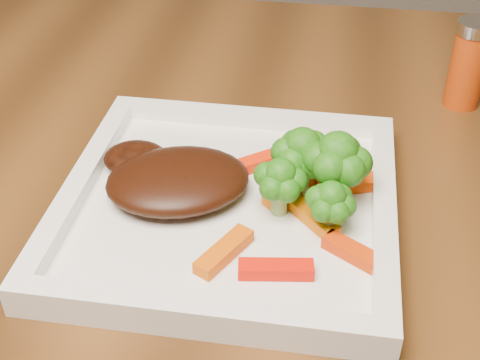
# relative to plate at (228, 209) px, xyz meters

# --- Properties ---
(plate) EXTENTS (0.27, 0.27, 0.01)m
(plate) POSITION_rel_plate_xyz_m (0.00, 0.00, 0.00)
(plate) COLOR white
(plate) RESTS_ON dining_table
(steak) EXTENTS (0.14, 0.13, 0.03)m
(steak) POSITION_rel_plate_xyz_m (-0.04, 0.00, 0.02)
(steak) COLOR #341307
(steak) RESTS_ON plate
(broccoli_0) EXTENTS (0.07, 0.07, 0.07)m
(broccoli_0) POSITION_rel_plate_xyz_m (0.06, 0.03, 0.04)
(broccoli_0) COLOR #367814
(broccoli_0) RESTS_ON plate
(broccoli_1) EXTENTS (0.06, 0.06, 0.06)m
(broccoli_1) POSITION_rel_plate_xyz_m (0.09, 0.01, 0.04)
(broccoli_1) COLOR #276310
(broccoli_1) RESTS_ON plate
(broccoli_2) EXTENTS (0.05, 0.05, 0.06)m
(broccoli_2) POSITION_rel_plate_xyz_m (0.08, -0.02, 0.04)
(broccoli_2) COLOR #116811
(broccoli_2) RESTS_ON plate
(broccoli_3) EXTENTS (0.05, 0.05, 0.06)m
(broccoli_3) POSITION_rel_plate_xyz_m (0.04, -0.00, 0.04)
(broccoli_3) COLOR #1F6A11
(broccoli_3) RESTS_ON plate
(carrot_0) EXTENTS (0.06, 0.02, 0.01)m
(carrot_0) POSITION_rel_plate_xyz_m (0.05, -0.08, 0.01)
(carrot_0) COLOR red
(carrot_0) RESTS_ON plate
(carrot_1) EXTENTS (0.05, 0.04, 0.01)m
(carrot_1) POSITION_rel_plate_xyz_m (0.10, -0.05, 0.01)
(carrot_1) COLOR red
(carrot_1) RESTS_ON plate
(carrot_2) EXTENTS (0.04, 0.06, 0.01)m
(carrot_2) POSITION_rel_plate_xyz_m (0.01, -0.06, 0.01)
(carrot_2) COLOR #D95403
(carrot_2) RESTS_ON plate
(carrot_3) EXTENTS (0.06, 0.03, 0.01)m
(carrot_3) POSITION_rel_plate_xyz_m (0.10, 0.04, 0.01)
(carrot_3) COLOR #FB4804
(carrot_3) RESTS_ON plate
(carrot_4) EXTENTS (0.05, 0.04, 0.01)m
(carrot_4) POSITION_rel_plate_xyz_m (0.02, 0.06, 0.01)
(carrot_4) COLOR #EF2703
(carrot_4) RESTS_ON plate
(carrot_5) EXTENTS (0.05, 0.05, 0.01)m
(carrot_5) POSITION_rel_plate_xyz_m (0.07, -0.01, 0.01)
(carrot_5) COLOR #E16703
(carrot_5) RESTS_ON plate
(carrot_6) EXTENTS (0.04, 0.05, 0.01)m
(carrot_6) POSITION_rel_plate_xyz_m (0.05, 0.02, 0.01)
(carrot_6) COLOR orange
(carrot_6) RESTS_ON plate
(spice_shaker) EXTENTS (0.05, 0.05, 0.09)m
(spice_shaker) POSITION_rel_plate_xyz_m (0.21, 0.22, 0.04)
(spice_shaker) COLOR #BE3B0A
(spice_shaker) RESTS_ON dining_table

